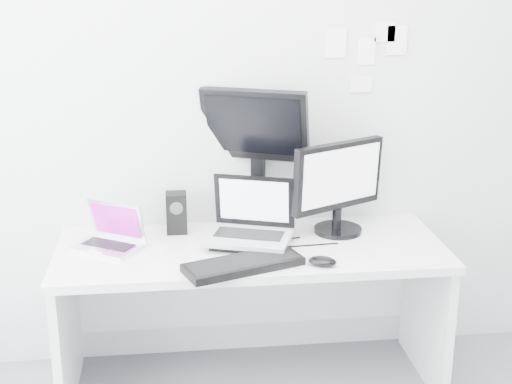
# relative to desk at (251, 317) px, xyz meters

# --- Properties ---
(back_wall) EXTENTS (3.60, 0.00, 3.60)m
(back_wall) POSITION_rel_desk_xyz_m (0.00, 0.35, 0.99)
(back_wall) COLOR silver
(back_wall) RESTS_ON ground
(desk) EXTENTS (1.80, 0.70, 0.73)m
(desk) POSITION_rel_desk_xyz_m (0.00, 0.00, 0.00)
(desk) COLOR silver
(desk) RESTS_ON ground
(macbook) EXTENTS (0.36, 0.34, 0.22)m
(macbook) POSITION_rel_desk_xyz_m (-0.66, 0.04, 0.47)
(macbook) COLOR silver
(macbook) RESTS_ON desk
(speaker) EXTENTS (0.10, 0.10, 0.20)m
(speaker) POSITION_rel_desk_xyz_m (-0.34, 0.23, 0.46)
(speaker) COLOR black
(speaker) RESTS_ON desk
(dell_laptop) EXTENTS (0.46, 0.41, 0.32)m
(dell_laptop) POSITION_rel_desk_xyz_m (-0.01, 0.00, 0.53)
(dell_laptop) COLOR #A2A3A9
(dell_laptop) RESTS_ON desk
(rear_monitor) EXTENTS (0.56, 0.38, 0.71)m
(rear_monitor) POSITION_rel_desk_xyz_m (0.06, 0.30, 0.72)
(rear_monitor) COLOR black
(rear_monitor) RESTS_ON desk
(samsung_monitor) EXTENTS (0.56, 0.44, 0.47)m
(samsung_monitor) POSITION_rel_desk_xyz_m (0.44, 0.14, 0.60)
(samsung_monitor) COLOR black
(samsung_monitor) RESTS_ON desk
(keyboard) EXTENTS (0.55, 0.35, 0.03)m
(keyboard) POSITION_rel_desk_xyz_m (-0.06, -0.25, 0.38)
(keyboard) COLOR black
(keyboard) RESTS_ON desk
(mouse) EXTENTS (0.15, 0.12, 0.04)m
(mouse) POSITION_rel_desk_xyz_m (0.28, -0.26, 0.39)
(mouse) COLOR black
(mouse) RESTS_ON desk
(wall_note_0) EXTENTS (0.10, 0.00, 0.14)m
(wall_note_0) POSITION_rel_desk_xyz_m (0.45, 0.34, 1.26)
(wall_note_0) COLOR white
(wall_note_0) RESTS_ON back_wall
(wall_note_1) EXTENTS (0.09, 0.00, 0.13)m
(wall_note_1) POSITION_rel_desk_xyz_m (0.60, 0.34, 1.22)
(wall_note_1) COLOR white
(wall_note_1) RESTS_ON back_wall
(wall_note_2) EXTENTS (0.10, 0.00, 0.14)m
(wall_note_2) POSITION_rel_desk_xyz_m (0.75, 0.34, 1.26)
(wall_note_2) COLOR white
(wall_note_2) RESTS_ON back_wall
(wall_note_3) EXTENTS (0.11, 0.00, 0.08)m
(wall_note_3) POSITION_rel_desk_xyz_m (0.58, 0.34, 1.05)
(wall_note_3) COLOR white
(wall_note_3) RESTS_ON back_wall
(wall_note_4) EXTENTS (0.10, 0.00, 0.09)m
(wall_note_4) POSITION_rel_desk_xyz_m (0.69, 0.34, 1.30)
(wall_note_4) COLOR white
(wall_note_4) RESTS_ON back_wall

